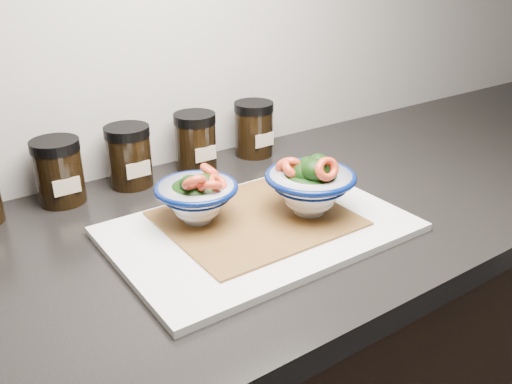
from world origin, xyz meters
TOP-DOWN VIEW (x-y plane):
  - countertop at (0.00, 1.45)m, footprint 3.50×0.60m
  - cutting_board at (0.05, 1.40)m, footprint 0.45×0.30m
  - bamboo_mat at (0.06, 1.42)m, footprint 0.28×0.24m
  - bowl_left at (-0.02, 1.47)m, footprint 0.13×0.13m
  - bowl_right at (0.14, 1.39)m, footprint 0.15×0.15m
  - spice_jar_b at (-0.16, 1.69)m, footprint 0.08×0.08m
  - spice_jar_c at (-0.04, 1.69)m, footprint 0.08×0.08m
  - spice_jar_d at (0.10, 1.69)m, footprint 0.08×0.08m
  - spice_jar_e at (0.24, 1.69)m, footprint 0.08×0.08m

SIDE VIEW (x-z plane):
  - countertop at x=0.00m, z-range 0.86..0.90m
  - cutting_board at x=0.05m, z-range 0.90..0.91m
  - bamboo_mat at x=0.06m, z-range 0.91..0.92m
  - bowl_left at x=-0.02m, z-range 0.91..1.01m
  - spice_jar_b at x=-0.16m, z-range 0.90..1.01m
  - spice_jar_c at x=-0.04m, z-range 0.90..1.01m
  - spice_jar_d at x=0.10m, z-range 0.90..1.01m
  - spice_jar_e at x=0.24m, z-range 0.90..1.01m
  - bowl_right at x=0.14m, z-range 0.91..1.02m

